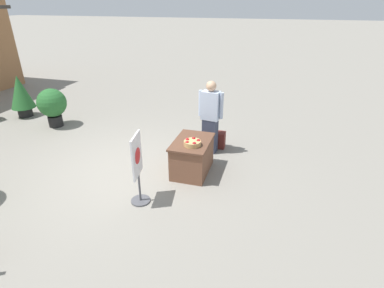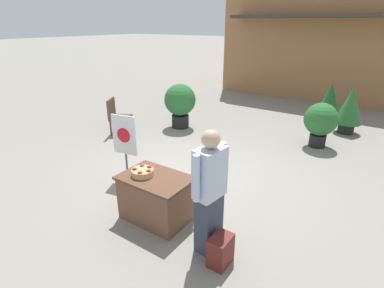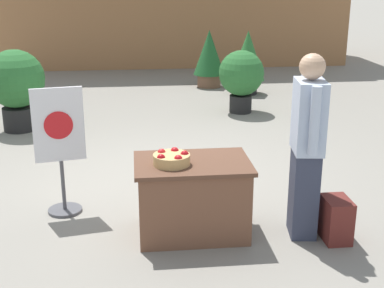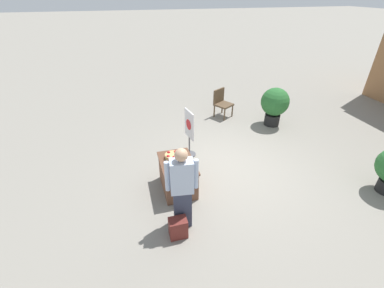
{
  "view_description": "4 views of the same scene",
  "coord_description": "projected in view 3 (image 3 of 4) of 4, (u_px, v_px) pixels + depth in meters",
  "views": [
    {
      "loc": [
        -5.12,
        -3.07,
        3.41
      ],
      "look_at": [
        0.3,
        -1.5,
        0.68
      ],
      "focal_mm": 28.0,
      "sensor_mm": 36.0,
      "label": 1
    },
    {
      "loc": [
        3.1,
        -4.54,
        2.96
      ],
      "look_at": [
        0.41,
        -0.61,
        1.02
      ],
      "focal_mm": 28.0,
      "sensor_mm": 36.0,
      "label": 2
    },
    {
      "loc": [
        -0.2,
        -6.24,
        2.45
      ],
      "look_at": [
        0.39,
        -0.87,
        0.72
      ],
      "focal_mm": 50.0,
      "sensor_mm": 36.0,
      "label": 3
    },
    {
      "loc": [
        4.93,
        -2.42,
        4.07
      ],
      "look_at": [
        -0.01,
        -1.06,
        0.96
      ],
      "focal_mm": 24.0,
      "sensor_mm": 36.0,
      "label": 4
    }
  ],
  "objects": [
    {
      "name": "ground_plane",
      "position": [
        153.0,
        178.0,
        6.67
      ],
      "size": [
        120.0,
        120.0,
        0.0
      ],
      "primitive_type": "plane",
      "color": "gray"
    },
    {
      "name": "display_table",
      "position": [
        192.0,
        197.0,
        5.18
      ],
      "size": [
        1.1,
        0.75,
        0.74
      ],
      "color": "brown",
      "rests_on": "ground_plane"
    },
    {
      "name": "apple_basket",
      "position": [
        172.0,
        159.0,
        4.97
      ],
      "size": [
        0.35,
        0.35,
        0.13
      ],
      "color": "tan",
      "rests_on": "display_table"
    },
    {
      "name": "person_visitor",
      "position": [
        307.0,
        146.0,
        4.99
      ],
      "size": [
        0.31,
        0.61,
        1.77
      ],
      "rotation": [
        0.0,
        0.0,
        3.01
      ],
      "color": "#33384C",
      "rests_on": "ground_plane"
    },
    {
      "name": "backpack",
      "position": [
        336.0,
        219.0,
        5.08
      ],
      "size": [
        0.24,
        0.34,
        0.42
      ],
      "color": "maroon",
      "rests_on": "ground_plane"
    },
    {
      "name": "poster_board",
      "position": [
        60.0,
        148.0,
        5.53
      ],
      "size": [
        0.52,
        0.36,
        1.35
      ],
      "rotation": [
        0.0,
        0.0,
        -1.39
      ],
      "color": "#4C4C51",
      "rests_on": "ground_plane"
    },
    {
      "name": "potted_plant_near_left",
      "position": [
        16.0,
        83.0,
        8.48
      ],
      "size": [
        0.93,
        0.93,
        1.31
      ],
      "color": "black",
      "rests_on": "ground_plane"
    },
    {
      "name": "potted_plant_far_left",
      "position": [
        241.0,
        76.0,
        9.62
      ],
      "size": [
        0.82,
        0.82,
        1.13
      ],
      "color": "black",
      "rests_on": "ground_plane"
    },
    {
      "name": "potted_plant_near_right",
      "position": [
        248.0,
        58.0,
        11.06
      ],
      "size": [
        0.72,
        0.72,
        1.32
      ],
      "color": "black",
      "rests_on": "ground_plane"
    },
    {
      "name": "potted_plant_far_right",
      "position": [
        209.0,
        56.0,
        11.78
      ],
      "size": [
        0.69,
        0.69,
        1.26
      ],
      "color": "brown",
      "rests_on": "ground_plane"
    }
  ]
}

